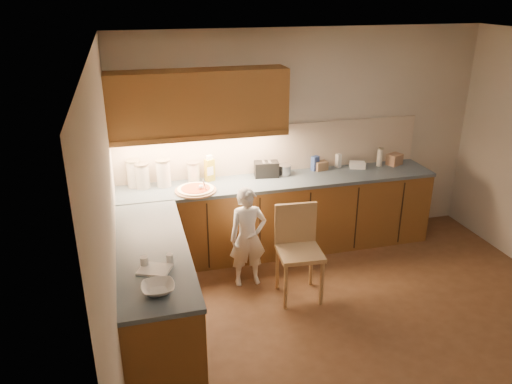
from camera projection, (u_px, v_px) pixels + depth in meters
room at (386, 160)px, 4.13m from camera, size 4.54×4.50×2.62m
l_counter at (244, 237)px, 5.49m from camera, size 3.77×2.62×0.92m
backsplash at (273, 149)px, 6.00m from camera, size 3.75×0.02×0.58m
upper_cabinets at (199, 103)px, 5.39m from camera, size 1.95×0.36×0.73m
pizza_on_board at (196, 190)px, 5.49m from camera, size 0.46×0.46×0.18m
child at (248, 237)px, 5.28m from camera, size 0.40×0.27×1.10m
wooden_chair at (298, 245)px, 5.10m from camera, size 0.47×0.47×0.97m
mixing_bowl at (158, 288)px, 3.67m from camera, size 0.25×0.25×0.06m
canister_a at (134, 173)px, 5.57m from camera, size 0.16×0.16×0.32m
canister_b at (142, 176)px, 5.54m from camera, size 0.17×0.17×0.29m
canister_c at (163, 173)px, 5.59m from camera, size 0.17×0.17×0.32m
canister_d at (193, 172)px, 5.74m from camera, size 0.15×0.15×0.24m
oil_jug at (210, 169)px, 5.76m from camera, size 0.12×0.11×0.31m
toaster at (266, 169)px, 5.90m from camera, size 0.30×0.20×0.19m
steel_pot at (285, 170)px, 5.97m from camera, size 0.16×0.16×0.13m
blue_box at (315, 163)px, 6.11m from camera, size 0.11×0.09×0.18m
card_box_a at (321, 166)px, 6.13m from camera, size 0.17×0.13×0.11m
white_bottle at (338, 161)px, 6.21m from camera, size 0.07×0.07×0.17m
flat_pack at (357, 165)px, 6.21m from camera, size 0.22×0.18×0.07m
tall_jar at (380, 157)px, 6.25m from camera, size 0.08×0.08×0.24m
card_box_b at (394, 159)px, 6.31m from camera, size 0.22×0.20×0.14m
dough_cloth at (155, 269)px, 3.96m from camera, size 0.31×0.28×0.02m
spice_jar_a at (144, 262)px, 4.00m from camera, size 0.07×0.07×0.09m
spice_jar_b at (170, 258)px, 4.06m from camera, size 0.07×0.07×0.08m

